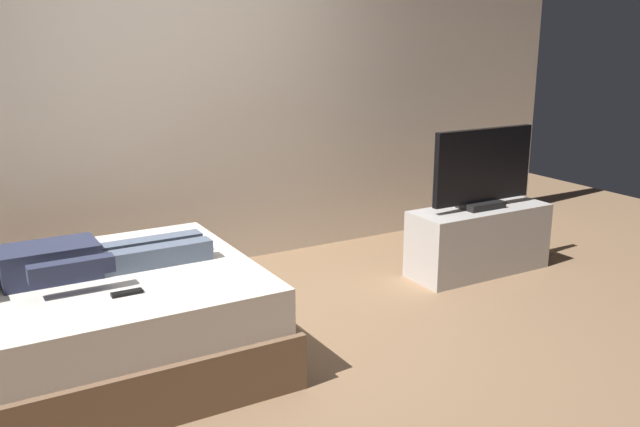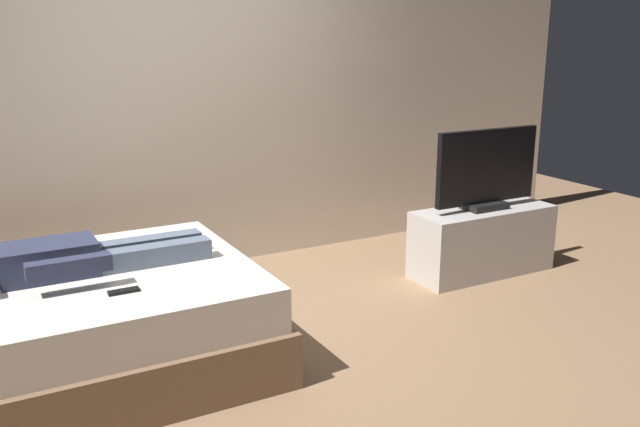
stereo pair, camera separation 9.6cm
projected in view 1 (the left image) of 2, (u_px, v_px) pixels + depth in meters
The scene contains 7 objects.
ground_plane at pixel (286, 350), 3.95m from camera, with size 10.00×10.00×0.00m, color #8C6B4C.
back_wall at pixel (229, 82), 5.18m from camera, with size 6.40×0.10×2.80m, color beige.
bed at pixel (79, 328), 3.62m from camera, with size 1.92×1.49×0.54m.
person at pixel (76, 260), 3.58m from camera, with size 1.26×0.46×0.18m.
remote at pixel (127, 293), 3.33m from camera, with size 0.15×0.04×0.02m, color black.
tv_stand at pixel (478, 240), 5.17m from camera, with size 1.10×0.40×0.50m, color #B7B2AD.
tv at pixel (483, 170), 5.03m from camera, with size 0.88×0.20×0.59m.
Camera 1 is at (-1.64, -3.23, 1.79)m, focal length 38.66 mm.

